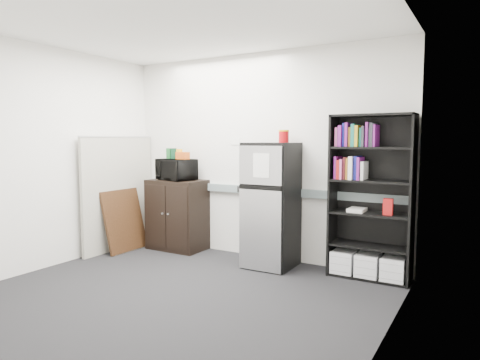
{
  "coord_description": "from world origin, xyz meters",
  "views": [
    {
      "loc": [
        2.67,
        -3.27,
        1.57
      ],
      "look_at": [
        0.22,
        0.9,
        1.11
      ],
      "focal_mm": 32.0,
      "sensor_mm": 36.0,
      "label": 1
    }
  ],
  "objects": [
    {
      "name": "cabinet",
      "position": [
        -1.18,
        1.5,
        0.5
      ],
      "size": [
        0.8,
        0.53,
        1.0
      ],
      "color": "black",
      "rests_on": "floor"
    },
    {
      "name": "framed_poster",
      "position": [
        -1.77,
        1.05,
        0.44
      ],
      "size": [
        0.24,
        0.68,
        0.86
      ],
      "rotation": [
        0.0,
        -0.23,
        0.0
      ],
      "color": "black",
      "rests_on": "floor"
    },
    {
      "name": "bookshelf",
      "position": [
        1.53,
        1.57,
        0.91
      ],
      "size": [
        0.9,
        0.34,
        1.85
      ],
      "color": "black",
      "rests_on": "floor"
    },
    {
      "name": "floor",
      "position": [
        0.0,
        0.0,
        0.0
      ],
      "size": [
        4.0,
        4.0,
        0.0
      ],
      "primitive_type": "plane",
      "color": "black",
      "rests_on": "ground"
    },
    {
      "name": "microwave",
      "position": [
        -1.18,
        1.48,
        1.15
      ],
      "size": [
        0.61,
        0.48,
        0.3
      ],
      "primitive_type": "imported",
      "rotation": [
        0.0,
        0.0,
        -0.23
      ],
      "color": "black",
      "rests_on": "cabinet"
    },
    {
      "name": "wall_back",
      "position": [
        0.0,
        1.75,
        1.35
      ],
      "size": [
        4.0,
        0.02,
        2.7
      ],
      "primitive_type": "cube",
      "color": "white",
      "rests_on": "floor"
    },
    {
      "name": "electrical_raceway",
      "position": [
        0.0,
        1.72,
        0.9
      ],
      "size": [
        3.92,
        0.05,
        0.1
      ],
      "primitive_type": "cube",
      "color": "slate",
      "rests_on": "wall_back"
    },
    {
      "name": "wall_left",
      "position": [
        -2.0,
        0.0,
        1.35
      ],
      "size": [
        0.02,
        3.5,
        2.7
      ],
      "primitive_type": "cube",
      "color": "white",
      "rests_on": "floor"
    },
    {
      "name": "snack_box_a",
      "position": [
        -1.33,
        1.52,
        1.37
      ],
      "size": [
        0.07,
        0.05,
        0.15
      ],
      "primitive_type": "cube",
      "rotation": [
        0.0,
        0.0,
        -0.05
      ],
      "color": "#1A5C26",
      "rests_on": "microwave"
    },
    {
      "name": "refrigerator",
      "position": [
        0.36,
        1.42,
        0.77
      ],
      "size": [
        0.58,
        0.61,
        1.53
      ],
      "rotation": [
        0.0,
        0.0,
        0.01
      ],
      "color": "black",
      "rests_on": "floor"
    },
    {
      "name": "wall_right",
      "position": [
        2.0,
        0.0,
        1.35
      ],
      "size": [
        0.02,
        3.5,
        2.7
      ],
      "primitive_type": "cube",
      "color": "white",
      "rests_on": "floor"
    },
    {
      "name": "cubicle_partition",
      "position": [
        -1.9,
        1.08,
        0.81
      ],
      "size": [
        0.06,
        1.3,
        1.62
      ],
      "color": "gray",
      "rests_on": "floor"
    },
    {
      "name": "snack_box_b",
      "position": [
        -1.25,
        1.52,
        1.37
      ],
      "size": [
        0.08,
        0.06,
        0.15
      ],
      "primitive_type": "cube",
      "rotation": [
        0.0,
        0.0,
        0.19
      ],
      "color": "#0C351E",
      "rests_on": "microwave"
    },
    {
      "name": "wall_note",
      "position": [
        -0.35,
        1.74,
        1.55
      ],
      "size": [
        0.14,
        0.0,
        0.1
      ],
      "primitive_type": "cube",
      "color": "white",
      "rests_on": "wall_back"
    },
    {
      "name": "snack_bag",
      "position": [
        -1.04,
        1.47,
        1.35
      ],
      "size": [
        0.19,
        0.11,
        0.1
      ],
      "primitive_type": "cube",
      "rotation": [
        0.0,
        0.0,
        -0.07
      ],
      "color": "#C74D13",
      "rests_on": "microwave"
    },
    {
      "name": "coffee_can",
      "position": [
        0.46,
        1.55,
        1.62
      ],
      "size": [
        0.13,
        0.13,
        0.17
      ],
      "color": "#A8070C",
      "rests_on": "refrigerator"
    },
    {
      "name": "snack_box_c",
      "position": [
        -1.14,
        1.52,
        1.37
      ],
      "size": [
        0.07,
        0.05,
        0.14
      ],
      "primitive_type": "cube",
      "rotation": [
        0.0,
        0.0,
        -0.0
      ],
      "color": "gold",
      "rests_on": "microwave"
    },
    {
      "name": "ceiling",
      "position": [
        0.0,
        0.0,
        2.7
      ],
      "size": [
        4.0,
        3.5,
        0.02
      ],
      "primitive_type": "cube",
      "color": "white",
      "rests_on": "wall_back"
    }
  ]
}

